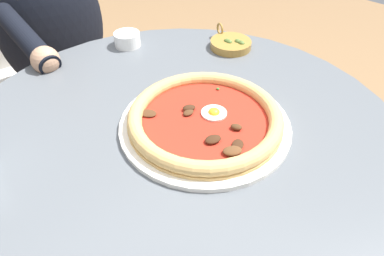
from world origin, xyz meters
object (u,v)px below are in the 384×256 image
olive_pan (231,44)px  cafe_chair_diner (49,54)px  ramekin_capers (127,39)px  dining_table (181,169)px  pizza_on_plate (205,119)px  diner_person (66,78)px

olive_pan → cafe_chair_diner: size_ratio=0.15×
ramekin_capers → cafe_chair_diner: size_ratio=0.08×
cafe_chair_diner → dining_table: bearing=-8.1°
pizza_on_plate → diner_person: (-0.72, 0.06, -0.25)m
diner_person → cafe_chair_diner: diner_person is taller
pizza_on_plate → ramekin_capers: 0.40m
dining_table → olive_pan: 0.38m
ramekin_capers → olive_pan: 0.28m
dining_table → diner_person: diner_person is taller
ramekin_capers → olive_pan: bearing=41.3°
dining_table → cafe_chair_diner: 0.85m
cafe_chair_diner → olive_pan: bearing=16.9°
dining_table → diner_person: bearing=172.0°
olive_pan → diner_person: size_ratio=0.12×
dining_table → cafe_chair_diner: size_ratio=1.04×
ramekin_capers → diner_person: bearing=-171.8°
ramekin_capers → diner_person: diner_person is taller
dining_table → cafe_chair_diner: cafe_chair_diner is taller
dining_table → cafe_chair_diner: (-0.83, 0.12, -0.08)m
pizza_on_plate → cafe_chair_diner: 0.90m
dining_table → ramekin_capers: ramekin_capers is taller
dining_table → olive_pan: olive_pan is taller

